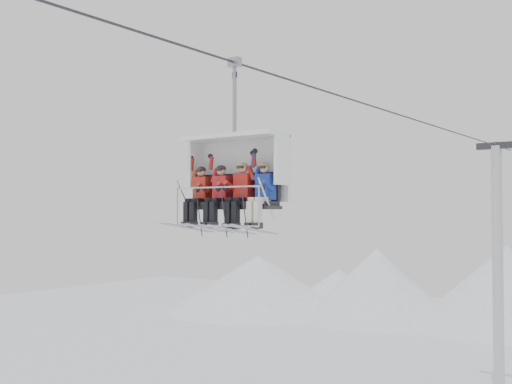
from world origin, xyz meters
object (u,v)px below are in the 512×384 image
Objects in this scene: chairlift_carrier at (238,172)px; skier_far_left at (199,194)px; skier_center_right at (241,192)px; skier_far_right at (263,192)px; lift_tower_right at (498,289)px; skier_center_left at (219,193)px.

skier_far_left is at bearing -161.30° from chairlift_carrier.
skier_far_right is (0.61, -0.00, -0.01)m from skier_center_right.
chairlift_carrier is 2.36× the size of skier_center_right.
skier_far_left is (-0.93, -0.32, -0.52)m from chairlift_carrier.
lift_tower_right is at bearing 90.78° from skier_center_right.
skier_far_left is at bearing -179.74° from skier_center_right.
chairlift_carrier reaches higher than skier_center_right.
skier_far_right reaches higher than skier_center_left.
skier_far_left is 1.25m from skier_center_right.
skier_far_right is (0.93, -23.06, 4.42)m from lift_tower_right.
chairlift_carrier reaches higher than skier_center_left.
skier_center_left is 1.25m from skier_far_right.
lift_tower_right is at bearing 87.69° from skier_far_left.
lift_tower_right is 23.28m from chairlift_carrier.
chairlift_carrier is 1.11m from skier_far_left.
skier_center_right is at bearing -44.62° from chairlift_carrier.
skier_far_left is 1.86m from skier_far_right.
lift_tower_right reaches higher than skier_center_right.
chairlift_carrier reaches higher than skier_far_left.
skier_center_left is (-0.32, -0.31, -0.52)m from chairlift_carrier.
chairlift_carrier is at bearing 161.33° from skier_far_right.
skier_center_right is 0.61m from skier_far_right.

